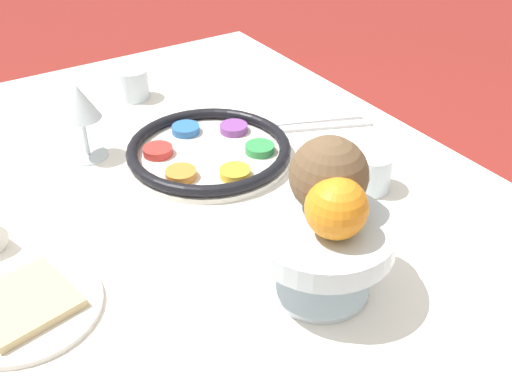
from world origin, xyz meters
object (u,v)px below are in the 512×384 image
at_px(cup_near, 133,84).
at_px(coconut, 329,175).
at_px(bread_plate, 25,306).
at_px(seder_plate, 209,151).
at_px(wine_glass, 80,106).
at_px(fruit_stand, 322,242).
at_px(orange_fruit, 336,208).
at_px(cup_mid, 371,172).

bearing_deg(cup_near, coconut, -0.02).
bearing_deg(bread_plate, seder_plate, 118.15).
relative_size(wine_glass, cup_near, 2.04).
xyz_separation_m(fruit_stand, coconut, (-0.03, 0.02, 0.08)).
bearing_deg(coconut, orange_fruit, -27.74).
height_order(seder_plate, coconut, coconut).
xyz_separation_m(orange_fruit, cup_near, (-0.69, 0.02, -0.11)).
distance_m(bread_plate, cup_mid, 0.55).
bearing_deg(cup_mid, seder_plate, -142.10).
height_order(wine_glass, cup_mid, wine_glass).
xyz_separation_m(fruit_stand, orange_fruit, (0.02, -0.00, 0.06)).
bearing_deg(fruit_stand, seder_plate, 173.99).
xyz_separation_m(wine_glass, fruit_stand, (0.49, 0.14, -0.02)).
relative_size(fruit_stand, cup_near, 2.70).
relative_size(seder_plate, cup_near, 4.30).
xyz_separation_m(wine_glass, orange_fruit, (0.51, 0.14, 0.04)).
height_order(orange_fruit, coconut, coconut).
height_order(seder_plate, orange_fruit, orange_fruit).
relative_size(seder_plate, bread_plate, 1.50).
xyz_separation_m(seder_plate, fruit_stand, (0.37, -0.04, 0.06)).
distance_m(wine_glass, cup_mid, 0.50).
height_order(wine_glass, bread_plate, wine_glass).
distance_m(seder_plate, wine_glass, 0.23).
relative_size(seder_plate, fruit_stand, 1.59).
bearing_deg(fruit_stand, coconut, 137.57).
distance_m(orange_fruit, cup_mid, 0.29).
bearing_deg(orange_fruit, bread_plate, -119.26).
bearing_deg(cup_mid, fruit_stand, -56.14).
distance_m(bread_plate, cup_near, 0.62).
distance_m(fruit_stand, coconut, 0.08).
bearing_deg(wine_glass, orange_fruit, 15.29).
bearing_deg(coconut, fruit_stand, -42.43).
bearing_deg(coconut, cup_near, 179.98).
bearing_deg(bread_plate, cup_near, 144.33).
bearing_deg(bread_plate, orange_fruit, 60.74).
relative_size(coconut, cup_mid, 1.47).
xyz_separation_m(orange_fruit, coconut, (-0.05, 0.02, 0.01)).
xyz_separation_m(seder_plate, cup_mid, (0.22, 0.17, 0.02)).
height_order(orange_fruit, cup_mid, orange_fruit).
distance_m(wine_glass, coconut, 0.49).
relative_size(wine_glass, cup_mid, 2.04).
xyz_separation_m(wine_glass, cup_near, (-0.18, 0.16, -0.07)).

